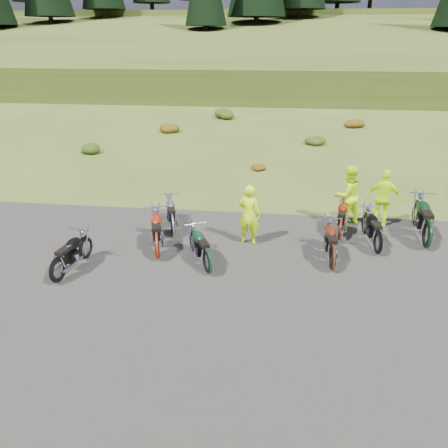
# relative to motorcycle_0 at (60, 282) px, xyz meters

# --- Properties ---
(ground) EXTENTS (300.00, 300.00, 0.00)m
(ground) POSITION_rel_motorcycle_0_xyz_m (4.74, 1.04, 0.00)
(ground) COLOR #3D4C19
(ground) RESTS_ON ground
(gravel_pad) EXTENTS (20.00, 12.00, 0.04)m
(gravel_pad) POSITION_rel_motorcycle_0_xyz_m (4.74, -0.96, 0.00)
(gravel_pad) COLOR black
(gravel_pad) RESTS_ON ground
(hill_slope) EXTENTS (300.00, 45.97, 9.37)m
(hill_slope) POSITION_rel_motorcycle_0_xyz_m (4.74, 51.04, 0.00)
(hill_slope) COLOR #354416
(hill_slope) RESTS_ON ground
(hill_plateau) EXTENTS (300.00, 90.00, 9.17)m
(hill_plateau) POSITION_rel_motorcycle_0_xyz_m (4.74, 111.04, 0.00)
(hill_plateau) COLOR #354416
(hill_plateau) RESTS_ON ground
(shrub_1) EXTENTS (1.03, 1.03, 0.61)m
(shrub_1) POSITION_rel_motorcycle_0_xyz_m (-4.36, 12.34, 0.31)
(shrub_1) COLOR #1E320C
(shrub_1) RESTS_ON ground
(shrub_2) EXTENTS (1.30, 1.30, 0.77)m
(shrub_2) POSITION_rel_motorcycle_0_xyz_m (-1.46, 17.64, 0.38)
(shrub_2) COLOR #5A2E0B
(shrub_2) RESTS_ON ground
(shrub_3) EXTENTS (1.56, 1.56, 0.92)m
(shrub_3) POSITION_rel_motorcycle_0_xyz_m (1.44, 22.94, 0.46)
(shrub_3) COLOR #1E320C
(shrub_3) RESTS_ON ground
(shrub_4) EXTENTS (0.77, 0.77, 0.45)m
(shrub_4) POSITION_rel_motorcycle_0_xyz_m (4.34, 10.24, 0.23)
(shrub_4) COLOR #5A2E0B
(shrub_4) RESTS_ON ground
(shrub_5) EXTENTS (1.03, 1.03, 0.61)m
(shrub_5) POSITION_rel_motorcycle_0_xyz_m (7.24, 15.54, 0.31)
(shrub_5) COLOR #1E320C
(shrub_5) RESTS_ON ground
(shrub_6) EXTENTS (1.30, 1.30, 0.77)m
(shrub_6) POSITION_rel_motorcycle_0_xyz_m (10.14, 20.84, 0.38)
(shrub_6) COLOR #5A2E0B
(shrub_6) RESTS_ON ground
(motorcycle_0) EXTENTS (0.89, 1.94, 0.98)m
(motorcycle_0) POSITION_rel_motorcycle_0_xyz_m (0.00, 0.00, 0.00)
(motorcycle_0) COLOR black
(motorcycle_0) RESTS_ON ground
(motorcycle_1) EXTENTS (1.20, 2.17, 1.08)m
(motorcycle_1) POSITION_rel_motorcycle_0_xyz_m (2.08, 1.49, 0.00)
(motorcycle_1) COLOR maroon
(motorcycle_1) RESTS_ON ground
(motorcycle_2) EXTENTS (1.39, 1.94, 0.98)m
(motorcycle_2) POSITION_rel_motorcycle_0_xyz_m (3.54, 0.84, 0.00)
(motorcycle_2) COLOR #0E321C
(motorcycle_2) RESTS_ON ground
(motorcycle_3) EXTENTS (1.17, 2.00, 0.99)m
(motorcycle_3) POSITION_rel_motorcycle_0_xyz_m (2.17, 2.97, 0.00)
(motorcycle_3) COLOR #BCBBC0
(motorcycle_3) RESTS_ON ground
(motorcycle_4) EXTENTS (0.66, 1.94, 1.02)m
(motorcycle_4) POSITION_rel_motorcycle_0_xyz_m (6.70, 1.40, 0.00)
(motorcycle_4) COLOR #551C0E
(motorcycle_4) RESTS_ON ground
(motorcycle_5) EXTENTS (0.80, 1.97, 1.00)m
(motorcycle_5) POSITION_rel_motorcycle_0_xyz_m (8.04, 2.46, 0.00)
(motorcycle_5) COLOR black
(motorcycle_5) RESTS_ON ground
(motorcycle_6) EXTENTS (0.94, 1.97, 0.99)m
(motorcycle_6) POSITION_rel_motorcycle_0_xyz_m (7.12, 3.26, 0.00)
(motorcycle_6) COLOR maroon
(motorcycle_6) RESTS_ON ground
(motorcycle_7) EXTENTS (0.97, 2.40, 1.23)m
(motorcycle_7) POSITION_rel_motorcycle_0_xyz_m (9.48, 3.01, 0.00)
(motorcycle_7) COLOR black
(motorcycle_7) RESTS_ON ground
(person_middle) EXTENTS (0.73, 0.56, 1.77)m
(person_middle) POSITION_rel_motorcycle_0_xyz_m (4.46, 2.72, 0.89)
(person_middle) COLOR #B7EA0C
(person_middle) RESTS_ON ground
(person_right_a) EXTENTS (1.15, 1.07, 1.90)m
(person_right_a) POSITION_rel_motorcycle_0_xyz_m (7.42, 4.52, 0.95)
(person_right_a) COLOR #B7EA0C
(person_right_a) RESTS_ON ground
(person_right_b) EXTENTS (1.14, 0.71, 1.82)m
(person_right_b) POSITION_rel_motorcycle_0_xyz_m (8.54, 4.52, 0.91)
(person_right_b) COLOR #B7EA0C
(person_right_b) RESTS_ON ground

